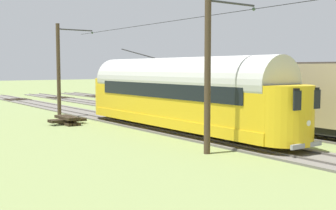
{
  "coord_description": "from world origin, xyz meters",
  "views": [
    {
      "loc": [
        20.17,
        19.56,
        3.72
      ],
      "look_at": [
        5.4,
        -0.86,
        1.56
      ],
      "focal_mm": 46.43,
      "sensor_mm": 36.0,
      "label": 1
    }
  ],
  "objects_px": {
    "catenary_pole_mid_near": "(209,70)",
    "spare_tie_stack": "(67,120)",
    "coach_adjacent": "(328,97)",
    "catenary_pole_foreground": "(60,69)",
    "vintage_streetcar": "(178,93)"
  },
  "relations": [
    {
      "from": "catenary_pole_foreground",
      "to": "spare_tie_stack",
      "type": "bearing_deg",
      "value": 74.3
    },
    {
      "from": "catenary_pole_mid_near",
      "to": "vintage_streetcar",
      "type": "bearing_deg",
      "value": -114.98
    },
    {
      "from": "vintage_streetcar",
      "to": "catenary_pole_foreground",
      "type": "relative_size",
      "value": 2.56
    },
    {
      "from": "coach_adjacent",
      "to": "catenary_pole_mid_near",
      "type": "xyz_separation_m",
      "value": [
        7.83,
        -0.55,
        1.48
      ]
    },
    {
      "from": "vintage_streetcar",
      "to": "catenary_pole_foreground",
      "type": "bearing_deg",
      "value": -76.19
    },
    {
      "from": "catenary_pole_foreground",
      "to": "vintage_streetcar",
      "type": "bearing_deg",
      "value": 103.81
    },
    {
      "from": "spare_tie_stack",
      "to": "vintage_streetcar",
      "type": "bearing_deg",
      "value": 117.92
    },
    {
      "from": "coach_adjacent",
      "to": "spare_tie_stack",
      "type": "xyz_separation_m",
      "value": [
        8.9,
        -13.41,
        -1.89
      ]
    },
    {
      "from": "coach_adjacent",
      "to": "spare_tie_stack",
      "type": "relative_size",
      "value": 5.3
    },
    {
      "from": "vintage_streetcar",
      "to": "spare_tie_stack",
      "type": "xyz_separation_m",
      "value": [
        3.76,
        -7.09,
        -1.99
      ]
    },
    {
      "from": "coach_adjacent",
      "to": "catenary_pole_foreground",
      "type": "xyz_separation_m",
      "value": [
        7.83,
        -17.23,
        1.48
      ]
    },
    {
      "from": "catenary_pole_mid_near",
      "to": "spare_tie_stack",
      "type": "bearing_deg",
      "value": -85.22
    },
    {
      "from": "catenary_pole_foreground",
      "to": "spare_tie_stack",
      "type": "distance_m",
      "value": 5.21
    },
    {
      "from": "coach_adjacent",
      "to": "catenary_pole_mid_near",
      "type": "bearing_deg",
      "value": -4.01
    },
    {
      "from": "catenary_pole_foreground",
      "to": "spare_tie_stack",
      "type": "xyz_separation_m",
      "value": [
        1.07,
        3.82,
        -3.38
      ]
    }
  ]
}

